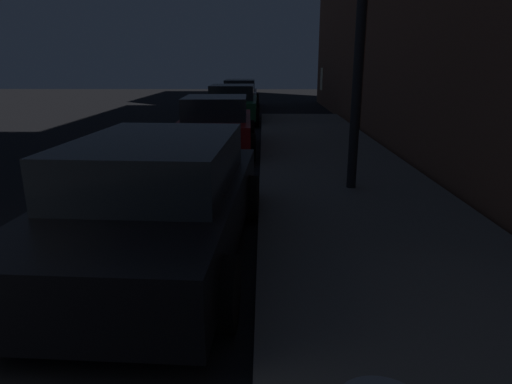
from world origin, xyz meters
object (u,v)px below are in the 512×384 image
Objects in this scene: car_white at (240,94)px; car_black at (158,199)px; car_green at (232,104)px; car_red at (216,125)px.

car_black is at bearing -90.00° from car_white.
car_black is 1.11× the size of car_green.
car_white is (-0.00, 12.16, 0.02)m from car_red.
car_black is 1.13× the size of car_red.
car_white is at bearing 90.00° from car_black.
car_green is at bearing 90.01° from car_red.
car_green is 0.93× the size of car_white.
car_red is at bearing 89.99° from car_black.
car_black is 12.88m from car_green.
car_green is 5.93m from car_white.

